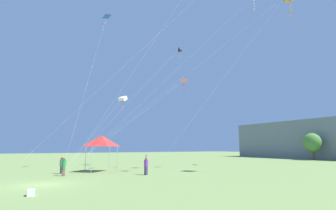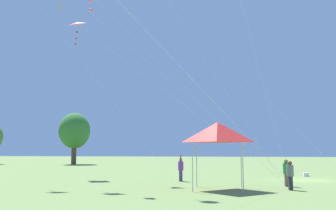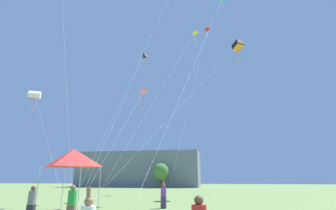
{
  "view_description": "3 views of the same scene",
  "coord_description": "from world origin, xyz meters",
  "px_view_note": "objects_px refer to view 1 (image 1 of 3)",
  "views": [
    {
      "loc": [
        22.0,
        -1.71,
        2.77
      ],
      "look_at": [
        -5.72,
        13.98,
        7.89
      ],
      "focal_mm": 28.0,
      "sensor_mm": 36.0,
      "label": 1
    },
    {
      "loc": [
        -31.5,
        6.03,
        2.35
      ],
      "look_at": [
        -3.39,
        10.54,
        5.81
      ],
      "focal_mm": 40.0,
      "sensor_mm": 36.0,
      "label": 2
    },
    {
      "loc": [
        1.43,
        -10.2,
        2.05
      ],
      "look_at": [
        -2.45,
        10.58,
        8.04
      ],
      "focal_mm": 28.0,
      "sensor_mm": 36.0,
      "label": 3
    }
  ],
  "objects_px": {
    "kite_pink_delta_4": "(183,81)",
    "kite_blue_delta_5": "(106,17)",
    "kite_white_box_1": "(123,99)",
    "person_purple_shirt": "(146,165)",
    "person_green_shirt": "(64,166)",
    "kite_black_diamond_7": "(179,49)",
    "cooler_box": "(31,193)",
    "person_grey_shirt": "(62,165)",
    "festival_tent": "(102,141)"
  },
  "relations": [
    {
      "from": "kite_pink_delta_4",
      "to": "kite_blue_delta_5",
      "type": "bearing_deg",
      "value": -121.73
    },
    {
      "from": "kite_pink_delta_4",
      "to": "kite_white_box_1",
      "type": "bearing_deg",
      "value": -153.73
    },
    {
      "from": "person_purple_shirt",
      "to": "person_green_shirt",
      "type": "height_order",
      "value": "person_purple_shirt"
    },
    {
      "from": "kite_black_diamond_7",
      "to": "kite_blue_delta_5",
      "type": "bearing_deg",
      "value": -125.0
    },
    {
      "from": "kite_blue_delta_5",
      "to": "cooler_box",
      "type": "bearing_deg",
      "value": -27.14
    },
    {
      "from": "cooler_box",
      "to": "kite_pink_delta_4",
      "type": "xyz_separation_m",
      "value": [
        -10.92,
        17.62,
        11.28
      ]
    },
    {
      "from": "person_grey_shirt",
      "to": "kite_white_box_1",
      "type": "relative_size",
      "value": 0.15
    },
    {
      "from": "kite_pink_delta_4",
      "to": "kite_black_diamond_7",
      "type": "height_order",
      "value": "kite_black_diamond_7"
    },
    {
      "from": "person_green_shirt",
      "to": "kite_white_box_1",
      "type": "xyz_separation_m",
      "value": [
        -10.62,
        9.57,
        9.16
      ]
    },
    {
      "from": "festival_tent",
      "to": "kite_blue_delta_5",
      "type": "xyz_separation_m",
      "value": [
        -3.7,
        0.96,
        17.31
      ]
    },
    {
      "from": "festival_tent",
      "to": "person_grey_shirt",
      "type": "xyz_separation_m",
      "value": [
        0.42,
        -4.26,
        -2.53
      ]
    },
    {
      "from": "person_green_shirt",
      "to": "kite_white_box_1",
      "type": "height_order",
      "value": "kite_white_box_1"
    },
    {
      "from": "festival_tent",
      "to": "person_green_shirt",
      "type": "height_order",
      "value": "festival_tent"
    },
    {
      "from": "person_purple_shirt",
      "to": "kite_blue_delta_5",
      "type": "relative_size",
      "value": 0.09
    },
    {
      "from": "person_grey_shirt",
      "to": "person_purple_shirt",
      "type": "height_order",
      "value": "person_purple_shirt"
    },
    {
      "from": "person_green_shirt",
      "to": "kite_blue_delta_5",
      "type": "bearing_deg",
      "value": -137.31
    },
    {
      "from": "cooler_box",
      "to": "festival_tent",
      "type": "bearing_deg",
      "value": 149.64
    },
    {
      "from": "cooler_box",
      "to": "person_grey_shirt",
      "type": "bearing_deg",
      "value": 165.26
    },
    {
      "from": "festival_tent",
      "to": "kite_pink_delta_4",
      "type": "relative_size",
      "value": 0.27
    },
    {
      "from": "festival_tent",
      "to": "person_grey_shirt",
      "type": "bearing_deg",
      "value": -84.43
    },
    {
      "from": "festival_tent",
      "to": "person_green_shirt",
      "type": "relative_size",
      "value": 2.3
    },
    {
      "from": "cooler_box",
      "to": "kite_black_diamond_7",
      "type": "xyz_separation_m",
      "value": [
        -10.72,
        16.82,
        15.47
      ]
    },
    {
      "from": "person_grey_shirt",
      "to": "kite_black_diamond_7",
      "type": "distance_m",
      "value": 20.08
    },
    {
      "from": "festival_tent",
      "to": "kite_black_diamond_7",
      "type": "bearing_deg",
      "value": 77.05
    },
    {
      "from": "person_grey_shirt",
      "to": "kite_black_diamond_7",
      "type": "bearing_deg",
      "value": -46.91
    },
    {
      "from": "kite_white_box_1",
      "to": "person_grey_shirt",
      "type": "bearing_deg",
      "value": -48.61
    },
    {
      "from": "person_grey_shirt",
      "to": "kite_pink_delta_4",
      "type": "bearing_deg",
      "value": -45.75
    },
    {
      "from": "person_green_shirt",
      "to": "kite_blue_delta_5",
      "type": "xyz_separation_m",
      "value": [
        -6.39,
        5.32,
        19.81
      ]
    },
    {
      "from": "cooler_box",
      "to": "kite_black_diamond_7",
      "type": "relative_size",
      "value": 0.04
    },
    {
      "from": "person_green_shirt",
      "to": "kite_black_diamond_7",
      "type": "xyz_separation_m",
      "value": [
        -0.56,
        13.65,
        14.69
      ]
    },
    {
      "from": "festival_tent",
      "to": "person_purple_shirt",
      "type": "distance_m",
      "value": 6.96
    },
    {
      "from": "kite_black_diamond_7",
      "to": "kite_white_box_1",
      "type": "bearing_deg",
      "value": -157.93
    },
    {
      "from": "person_purple_shirt",
      "to": "person_green_shirt",
      "type": "bearing_deg",
      "value": -171.06
    },
    {
      "from": "kite_white_box_1",
      "to": "kite_blue_delta_5",
      "type": "bearing_deg",
      "value": -45.2
    },
    {
      "from": "festival_tent",
      "to": "person_purple_shirt",
      "type": "xyz_separation_m",
      "value": [
        5.77,
        3.01,
        -2.48
      ]
    },
    {
      "from": "person_grey_shirt",
      "to": "kite_black_diamond_7",
      "type": "height_order",
      "value": "kite_black_diamond_7"
    },
    {
      "from": "kite_pink_delta_4",
      "to": "kite_black_diamond_7",
      "type": "relative_size",
      "value": 0.95
    },
    {
      "from": "cooler_box",
      "to": "person_purple_shirt",
      "type": "xyz_separation_m",
      "value": [
        -7.09,
        10.54,
        0.8
      ]
    },
    {
      "from": "kite_pink_delta_4",
      "to": "kite_blue_delta_5",
      "type": "distance_m",
      "value": 14.21
    },
    {
      "from": "festival_tent",
      "to": "kite_black_diamond_7",
      "type": "distance_m",
      "value": 15.48
    },
    {
      "from": "festival_tent",
      "to": "person_green_shirt",
      "type": "distance_m",
      "value": 5.7
    },
    {
      "from": "person_purple_shirt",
      "to": "kite_black_diamond_7",
      "type": "xyz_separation_m",
      "value": [
        -3.63,
        6.28,
        14.67
      ]
    },
    {
      "from": "kite_blue_delta_5",
      "to": "kite_pink_delta_4",
      "type": "bearing_deg",
      "value": 58.27
    },
    {
      "from": "kite_blue_delta_5",
      "to": "person_green_shirt",
      "type": "bearing_deg",
      "value": -39.75
    },
    {
      "from": "kite_pink_delta_4",
      "to": "kite_blue_delta_5",
      "type": "xyz_separation_m",
      "value": [
        -5.64,
        -9.13,
        9.31
      ]
    },
    {
      "from": "person_green_shirt",
      "to": "kite_black_diamond_7",
      "type": "bearing_deg",
      "value": 174.77
    },
    {
      "from": "festival_tent",
      "to": "kite_white_box_1",
      "type": "relative_size",
      "value": 0.35
    },
    {
      "from": "festival_tent",
      "to": "cooler_box",
      "type": "xyz_separation_m",
      "value": [
        12.86,
        -7.53,
        -3.28
      ]
    },
    {
      "from": "cooler_box",
      "to": "kite_blue_delta_5",
      "type": "bearing_deg",
      "value": 152.86
    },
    {
      "from": "person_grey_shirt",
      "to": "kite_white_box_1",
      "type": "bearing_deg",
      "value": 1.71
    }
  ]
}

